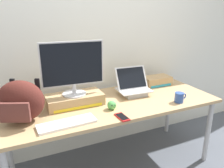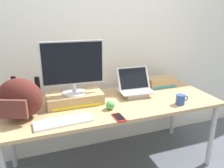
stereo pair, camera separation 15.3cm
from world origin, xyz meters
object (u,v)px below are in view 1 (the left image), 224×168
toner_box_yellow (75,99)px  external_keyboard (67,123)px  toner_box_cyan (157,81)px  open_laptop (133,89)px  coffee_mug (179,97)px  desktop_monitor (73,68)px  messenger_backpack (21,101)px  cell_phone (122,117)px  plush_toy (112,105)px

toner_box_yellow → external_keyboard: bearing=-114.7°
toner_box_yellow → toner_box_cyan: bearing=8.6°
open_laptop → coffee_mug: open_laptop is taller
desktop_monitor → external_keyboard: size_ratio=1.22×
desktop_monitor → messenger_backpack: (-0.46, -0.13, -0.19)m
coffee_mug → cell_phone: (-0.64, -0.06, -0.04)m
toner_box_yellow → open_laptop: 0.62m
coffee_mug → desktop_monitor: bearing=158.9°
open_laptop → toner_box_cyan: size_ratio=1.07×
open_laptop → plush_toy: 0.42m
open_laptop → cell_phone: open_laptop is taller
desktop_monitor → external_keyboard: desktop_monitor is taller
cell_phone → plush_toy: plush_toy is taller
external_keyboard → cell_phone: (0.43, -0.07, -0.01)m
external_keyboard → messenger_backpack: size_ratio=1.07×
plush_toy → desktop_monitor: bearing=138.8°
plush_toy → open_laptop: bearing=34.1°
coffee_mug → toner_box_cyan: (0.10, 0.51, 0.00)m
toner_box_yellow → external_keyboard: toner_box_yellow is taller
toner_box_cyan → open_laptop: bearing=-159.0°
open_laptop → plush_toy: (-0.35, -0.24, -0.02)m
desktop_monitor → toner_box_cyan: (1.01, 0.15, -0.30)m
desktop_monitor → messenger_backpack: 0.51m
coffee_mug → plush_toy: coffee_mug is taller
coffee_mug → plush_toy: size_ratio=1.56×
messenger_backpack → plush_toy: 0.74m
toner_box_yellow → toner_box_cyan: 1.02m
external_keyboard → messenger_backpack: (-0.30, 0.21, 0.15)m
toner_box_yellow → toner_box_cyan: (1.01, 0.15, -0.00)m
messenger_backpack → coffee_mug: (1.37, -0.22, -0.12)m
cell_phone → plush_toy: size_ratio=1.93×
desktop_monitor → external_keyboard: bearing=-110.8°
toner_box_yellow → open_laptop: open_laptop is taller
toner_box_cyan → plush_toy: bearing=-152.4°
messenger_backpack → plush_toy: (0.72, -0.10, -0.12)m
toner_box_yellow → external_keyboard: 0.38m
desktop_monitor → open_laptop: desktop_monitor is taller
open_laptop → external_keyboard: (-0.78, -0.35, -0.05)m
coffee_mug → toner_box_cyan: size_ratio=0.39×
messenger_backpack → cell_phone: 0.80m
toner_box_yellow → plush_toy: size_ratio=6.34×
messenger_backpack → toner_box_cyan: 1.50m
toner_box_yellow → coffee_mug: bearing=-21.1°
cell_phone → coffee_mug: bearing=2.7°
cell_phone → toner_box_cyan: 0.93m
external_keyboard → plush_toy: size_ratio=5.63×
messenger_backpack → desktop_monitor: bearing=39.2°
open_laptop → coffee_mug: bearing=-47.0°
open_laptop → plush_toy: size_ratio=4.26×
toner_box_yellow → messenger_backpack: size_ratio=1.20×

